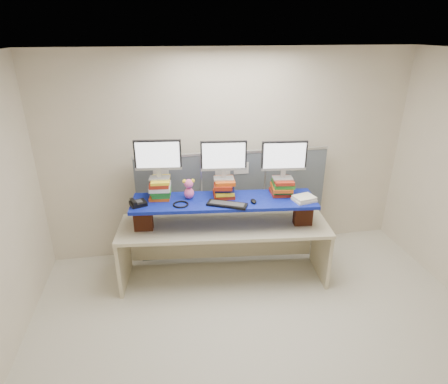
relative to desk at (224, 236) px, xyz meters
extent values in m
cube|color=beige|center=(0.23, -1.20, 0.78)|extent=(5.00, 4.00, 2.80)
cube|color=beige|center=(0.23, -1.20, -0.62)|extent=(5.00, 4.00, 0.01)
cube|color=white|center=(0.23, -1.20, 2.17)|extent=(5.00, 4.00, 0.01)
cube|color=#4D545B|center=(-0.64, 0.58, 0.13)|extent=(0.85, 0.05, 1.50)
cube|color=#4D545B|center=(0.23, 0.58, 0.13)|extent=(0.85, 0.05, 1.50)
cube|color=#4D545B|center=(1.10, 0.58, 0.13)|extent=(0.85, 0.05, 1.50)
cube|color=silver|center=(0.23, 0.58, 0.89)|extent=(2.60, 0.06, 0.03)
cube|color=silver|center=(-0.72, 0.55, 0.68)|extent=(0.20, 0.00, 0.16)
cube|color=silver|center=(0.08, 0.55, 0.68)|extent=(0.20, 0.00, 0.16)
cube|color=silver|center=(0.33, 0.55, 0.68)|extent=(0.20, 0.00, 0.16)
cube|color=silver|center=(1.13, 0.55, 0.68)|extent=(0.20, 0.00, 0.16)
cube|color=beige|center=(0.00, 0.00, 0.14)|extent=(2.63, 1.02, 0.04)
cube|color=beige|center=(-1.25, 0.13, -0.25)|extent=(0.12, 0.70, 0.74)
cube|color=beige|center=(1.25, -0.13, -0.25)|extent=(0.12, 0.70, 0.74)
cube|color=maroon|center=(-0.96, 0.05, 0.31)|extent=(0.23, 0.14, 0.30)
cube|color=maroon|center=(0.95, -0.15, 0.31)|extent=(0.23, 0.14, 0.30)
cube|color=navy|center=(0.00, 0.00, 0.47)|extent=(2.24, 0.78, 0.04)
cube|color=#C74C12|center=(-0.75, 0.21, 0.51)|extent=(0.27, 0.32, 0.04)
cube|color=#1D701F|center=(-0.73, 0.20, 0.56)|extent=(0.23, 0.29, 0.04)
cube|color=#1D701F|center=(-0.73, 0.19, 0.59)|extent=(0.25, 0.28, 0.03)
cube|color=silver|center=(-0.74, 0.20, 0.64)|extent=(0.27, 0.32, 0.05)
cube|color=#9C2411|center=(-0.74, 0.20, 0.68)|extent=(0.25, 0.31, 0.05)
cube|color=yellow|center=(-0.73, 0.19, 0.72)|extent=(0.24, 0.30, 0.03)
cube|color=#9C2411|center=(0.02, 0.12, 0.52)|extent=(0.27, 0.30, 0.05)
cube|color=yellow|center=(0.02, 0.11, 0.56)|extent=(0.24, 0.30, 0.04)
cube|color=navy|center=(0.03, 0.13, 0.60)|extent=(0.27, 0.29, 0.04)
cube|color=#9C2411|center=(0.01, 0.11, 0.64)|extent=(0.26, 0.32, 0.05)
cube|color=#C74C12|center=(0.03, 0.11, 0.69)|extent=(0.26, 0.29, 0.04)
cube|color=#9C2411|center=(0.72, 0.05, 0.51)|extent=(0.27, 0.28, 0.04)
cube|color=#1D701F|center=(0.73, 0.05, 0.55)|extent=(0.27, 0.29, 0.03)
cube|color=#C74C12|center=(0.72, 0.03, 0.59)|extent=(0.27, 0.32, 0.04)
cube|color=#1D701F|center=(0.74, 0.04, 0.63)|extent=(0.28, 0.31, 0.05)
cube|color=#9C2411|center=(0.74, 0.03, 0.68)|extent=(0.26, 0.30, 0.04)
cube|color=#B1B1B6|center=(-0.74, 0.20, 0.75)|extent=(0.25, 0.18, 0.02)
cube|color=#B1B1B6|center=(-0.74, 0.20, 0.80)|extent=(0.06, 0.05, 0.10)
cube|color=black|center=(-0.74, 0.20, 1.03)|extent=(0.54, 0.09, 0.36)
cube|color=white|center=(-0.74, 0.18, 1.03)|extent=(0.50, 0.06, 0.31)
cube|color=#B1B1B6|center=(0.02, 0.12, 0.72)|extent=(0.25, 0.18, 0.02)
cube|color=#B1B1B6|center=(0.02, 0.12, 0.78)|extent=(0.06, 0.05, 0.10)
cube|color=black|center=(0.02, 0.12, 1.01)|extent=(0.54, 0.09, 0.36)
cube|color=white|center=(0.02, 0.10, 1.01)|extent=(0.50, 0.06, 0.31)
cube|color=#B1B1B6|center=(0.73, 0.04, 0.70)|extent=(0.25, 0.18, 0.02)
cube|color=#B1B1B6|center=(0.73, 0.04, 0.76)|extent=(0.06, 0.05, 0.10)
cube|color=black|center=(0.73, 0.04, 0.99)|extent=(0.54, 0.09, 0.36)
cube|color=white|center=(0.73, 0.02, 0.99)|extent=(0.50, 0.06, 0.31)
cube|color=black|center=(0.01, -0.16, 0.51)|extent=(0.48, 0.34, 0.03)
cube|color=#323235|center=(0.01, -0.16, 0.52)|extent=(0.41, 0.26, 0.00)
ellipsoid|color=black|center=(0.33, -0.14, 0.51)|extent=(0.07, 0.12, 0.04)
cube|color=black|center=(-1.00, 0.02, 0.52)|extent=(0.22, 0.21, 0.04)
cube|color=#323235|center=(-1.00, 0.02, 0.54)|extent=(0.11, 0.11, 0.01)
cube|color=black|center=(-1.05, 0.00, 0.55)|extent=(0.09, 0.16, 0.03)
torus|color=black|center=(-0.52, -0.06, 0.50)|extent=(0.23, 0.23, 0.02)
ellipsoid|color=pink|center=(-0.41, 0.11, 0.56)|extent=(0.12, 0.11, 0.14)
sphere|color=pink|center=(-0.41, 0.11, 0.69)|extent=(0.11, 0.11, 0.11)
sphere|color=yellow|center=(-0.45, 0.11, 0.72)|extent=(0.05, 0.05, 0.05)
sphere|color=yellow|center=(-0.36, 0.11, 0.72)|extent=(0.05, 0.05, 0.05)
cube|color=#F1ECCD|center=(0.93, -0.20, 0.51)|extent=(0.29, 0.25, 0.03)
cube|color=#F1ECCD|center=(0.93, -0.20, 0.54)|extent=(0.27, 0.24, 0.03)
camera|label=1|loc=(-0.71, -3.99, 2.37)|focal=30.00mm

